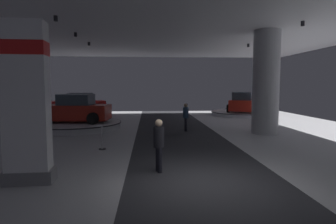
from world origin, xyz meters
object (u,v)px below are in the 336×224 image
(display_platform_deep_left, at_px, (78,116))
(visitor_walking_near, at_px, (159,142))
(brand_sign_pylon, at_px, (26,101))
(visitor_walking_far, at_px, (186,115))
(display_car_far_left, at_px, (75,110))
(display_car_deep_left, at_px, (78,105))
(display_car_deep_right, at_px, (242,103))
(display_platform_far_left, at_px, (74,125))
(display_platform_deep_right, at_px, (242,113))
(column_right, at_px, (266,83))

(display_platform_deep_left, height_order, visitor_walking_near, visitor_walking_near)
(brand_sign_pylon, relative_size, display_platform_deep_left, 0.86)
(visitor_walking_far, bearing_deg, display_car_far_left, 166.49)
(display_car_far_left, bearing_deg, display_car_deep_left, 101.42)
(display_car_deep_right, distance_m, display_platform_far_left, 14.44)
(display_platform_deep_right, distance_m, display_platform_far_left, 14.43)
(display_car_deep_left, bearing_deg, column_right, -35.41)
(display_platform_far_left, bearing_deg, column_right, -13.72)
(visitor_walking_near, bearing_deg, display_platform_deep_left, 111.67)
(display_platform_deep_right, relative_size, display_car_deep_left, 1.18)
(display_platform_far_left, distance_m, visitor_walking_near, 10.46)
(brand_sign_pylon, height_order, display_platform_deep_left, brand_sign_pylon)
(brand_sign_pylon, distance_m, display_car_deep_left, 16.07)
(display_car_deep_right, xyz_separation_m, display_car_deep_left, (-13.85, -0.95, -0.02))
(column_right, bearing_deg, display_platform_deep_left, 144.69)
(brand_sign_pylon, bearing_deg, display_platform_deep_left, 99.07)
(column_right, relative_size, display_car_deep_right, 1.20)
(display_car_deep_right, distance_m, visitor_walking_near, 17.90)
(column_right, relative_size, display_platform_deep_right, 1.02)
(display_platform_deep_right, bearing_deg, column_right, -101.44)
(column_right, distance_m, display_car_deep_right, 9.77)
(brand_sign_pylon, relative_size, visitor_walking_far, 2.66)
(display_platform_deep_right, height_order, visitor_walking_near, visitor_walking_near)
(brand_sign_pylon, distance_m, visitor_walking_far, 9.99)
(display_platform_deep_left, bearing_deg, display_platform_far_left, -78.57)
(display_platform_deep_right, relative_size, display_platform_deep_left, 1.10)
(display_car_far_left, bearing_deg, visitor_walking_far, -13.51)
(brand_sign_pylon, height_order, display_car_far_left, brand_sign_pylon)
(brand_sign_pylon, bearing_deg, visitor_walking_near, 11.65)
(display_car_deep_left, bearing_deg, brand_sign_pylon, -81.04)
(display_platform_deep_right, xyz_separation_m, display_car_deep_right, (-0.01, -0.03, 0.92))
(display_platform_deep_right, xyz_separation_m, display_car_deep_left, (-13.87, -0.98, 0.89))
(brand_sign_pylon, relative_size, display_car_deep_right, 0.93)
(brand_sign_pylon, bearing_deg, display_car_deep_left, 98.96)
(visitor_walking_near, bearing_deg, display_car_far_left, 117.35)
(display_car_far_left, bearing_deg, column_right, -13.75)
(display_car_deep_right, relative_size, display_car_deep_left, 1.00)
(visitor_walking_far, bearing_deg, display_platform_far_left, 166.53)
(display_platform_far_left, bearing_deg, visitor_walking_far, -13.47)
(column_right, distance_m, display_platform_far_left, 11.40)
(display_platform_deep_right, height_order, display_car_far_left, display_car_far_left)
(column_right, height_order, display_platform_deep_right, column_right)
(column_right, height_order, visitor_walking_near, column_right)
(display_platform_deep_left, bearing_deg, display_car_far_left, -78.29)
(brand_sign_pylon, xyz_separation_m, display_platform_far_left, (-1.34, 9.98, -1.98))
(display_platform_far_left, distance_m, visitor_walking_far, 6.84)
(column_right, distance_m, visitor_walking_near, 9.11)
(column_right, xyz_separation_m, visitor_walking_near, (-5.98, -6.62, -1.84))
(column_right, relative_size, display_car_deep_left, 1.21)
(visitor_walking_near, bearing_deg, visitor_walking_far, 76.80)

